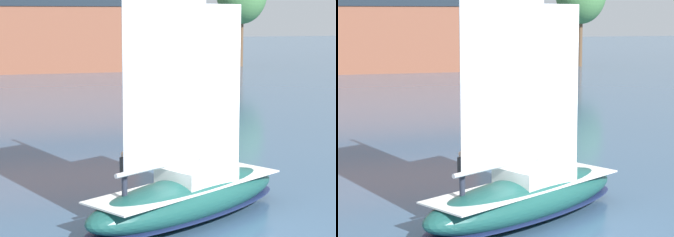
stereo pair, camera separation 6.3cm
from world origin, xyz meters
TOP-DOWN VIEW (x-y plane):
  - ground_plane at (0.00, 0.00)m, footprint 400.00×400.00m
  - waterfront_building at (-5.23, 72.82)m, footprint 37.00×15.91m
  - sailboat_main at (0.01, 0.01)m, footprint 10.16×7.63m

SIDE VIEW (x-z plane):
  - ground_plane at x=0.00m, z-range 0.00..0.00m
  - sailboat_main at x=0.01m, z-range -5.87..8.06m
  - waterfront_building at x=-5.23m, z-range 0.04..19.88m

